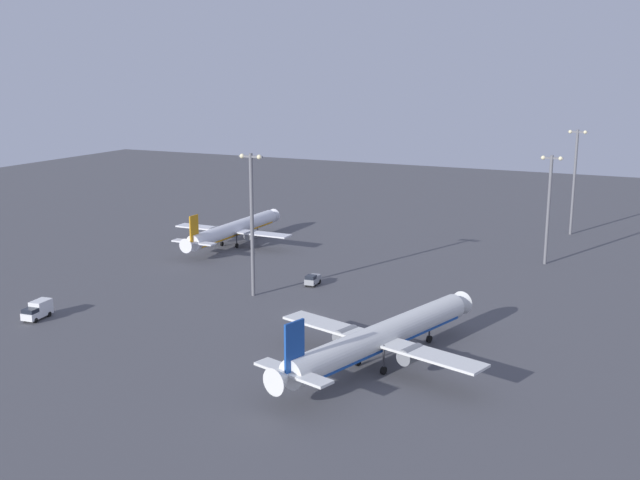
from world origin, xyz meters
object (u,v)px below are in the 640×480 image
(maintenance_van, at_px, (313,279))
(apron_light_west, at_px, (252,216))
(airplane_taxiway_distant, at_px, (380,338))
(airplane_terminal_side, at_px, (233,230))
(apron_light_central, at_px, (549,202))
(apron_light_east, at_px, (575,176))
(catering_truck, at_px, (38,310))

(maintenance_van, relative_size, apron_light_west, 0.16)
(airplane_taxiway_distant, relative_size, apron_light_west, 1.59)
(airplane_terminal_side, bearing_deg, airplane_taxiway_distant, -42.86)
(apron_light_central, xyz_separation_m, apron_light_west, (-46.13, -47.94, 1.57))
(apron_light_east, height_order, apron_light_west, apron_light_west)
(maintenance_van, xyz_separation_m, apron_light_west, (-7.15, -11.05, 14.16))
(maintenance_van, relative_size, apron_light_central, 0.18)
(maintenance_van, distance_m, apron_light_west, 19.34)
(maintenance_van, height_order, apron_light_east, apron_light_east)
(apron_light_central, relative_size, apron_light_east, 0.89)
(catering_truck, bearing_deg, apron_light_east, -129.81)
(maintenance_van, bearing_deg, apron_light_east, -122.51)
(airplane_terminal_side, xyz_separation_m, apron_light_west, (25.34, -34.29, 11.49))
(airplane_taxiway_distant, relative_size, airplane_terminal_side, 1.08)
(airplane_terminal_side, height_order, apron_light_east, apron_light_east)
(apron_light_east, bearing_deg, apron_light_west, -119.88)
(apron_light_east, bearing_deg, airplane_terminal_side, -146.62)
(catering_truck, xyz_separation_m, apron_light_west, (26.65, 27.60, 13.76))
(airplane_taxiway_distant, distance_m, apron_light_central, 72.17)
(catering_truck, distance_m, apron_light_east, 132.86)
(airplane_terminal_side, xyz_separation_m, maintenance_van, (32.49, -23.24, -2.67))
(airplane_terminal_side, bearing_deg, apron_light_central, 11.71)
(airplane_taxiway_distant, relative_size, catering_truck, 7.34)
(airplane_terminal_side, bearing_deg, catering_truck, -90.31)
(airplane_terminal_side, distance_m, catering_truck, 61.95)
(apron_light_west, bearing_deg, catering_truck, -134.00)
(apron_light_east, bearing_deg, catering_truck, -123.94)
(airplane_taxiway_distant, xyz_separation_m, apron_light_east, (13.10, 104.61, 11.08))
(airplane_taxiway_distant, distance_m, catering_truck, 60.94)
(catering_truck, distance_m, apron_light_west, 40.76)
(apron_light_east, bearing_deg, airplane_taxiway_distant, -97.14)
(apron_light_west, bearing_deg, apron_light_central, 46.10)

